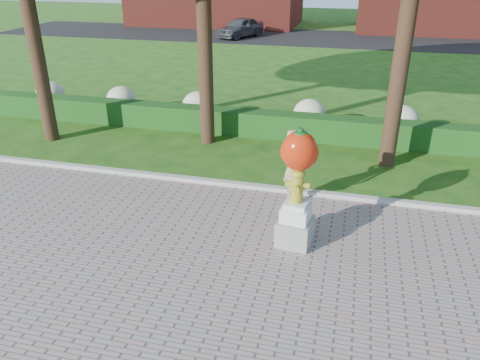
{
  "coord_description": "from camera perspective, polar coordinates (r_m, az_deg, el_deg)",
  "views": [
    {
      "loc": [
        2.41,
        -7.42,
        5.39
      ],
      "look_at": [
        0.31,
        1.0,
        1.22
      ],
      "focal_mm": 35.0,
      "sensor_mm": 36.0,
      "label": 1
    }
  ],
  "objects": [
    {
      "name": "curb",
      "position": [
        11.94,
        0.88,
        -0.78
      ],
      "size": [
        40.0,
        0.18,
        0.15
      ],
      "primitive_type": "cube",
      "color": "#ADADA5",
      "rests_on": "ground"
    },
    {
      "name": "ground",
      "position": [
        9.48,
        -3.33,
        -9.04
      ],
      "size": [
        100.0,
        100.0,
        0.0
      ],
      "primitive_type": "plane",
      "color": "#1B4B12",
      "rests_on": "ground"
    },
    {
      "name": "woman",
      "position": [
        11.03,
        6.54,
        1.7
      ],
      "size": [
        0.65,
        0.78,
        1.81
      ],
      "primitive_type": "imported",
      "rotation": [
        0.0,
        0.0,
        1.97
      ],
      "color": "tan",
      "rests_on": "walkway"
    },
    {
      "name": "street",
      "position": [
        35.9,
        10.45,
        16.64
      ],
      "size": [
        50.0,
        8.0,
        0.02
      ],
      "primitive_type": "cube",
      "color": "black",
      "rests_on": "ground"
    },
    {
      "name": "parked_car",
      "position": [
        35.61,
        0.03,
        18.11
      ],
      "size": [
        3.21,
        4.41,
        1.4
      ],
      "primitive_type": "imported",
      "rotation": [
        0.0,
        0.0,
        -0.43
      ],
      "color": "#3F4247",
      "rests_on": "street"
    },
    {
      "name": "hydrant_sculpture",
      "position": [
        9.16,
        7.02,
        -0.64
      ],
      "size": [
        0.76,
        0.76,
        2.49
      ],
      "rotation": [
        0.0,
        0.0,
        -0.13
      ],
      "color": "gray",
      "rests_on": "walkway"
    },
    {
      "name": "lawn_hedge",
      "position": [
        15.45,
        4.31,
        6.73
      ],
      "size": [
        24.0,
        0.7,
        0.8
      ],
      "primitive_type": "cube",
      "color": "#194413",
      "rests_on": "ground"
    },
    {
      "name": "hydrangea_row",
      "position": [
        16.26,
        6.95,
        8.15
      ],
      "size": [
        20.1,
        1.1,
        0.99
      ],
      "color": "beige",
      "rests_on": "ground"
    }
  ]
}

